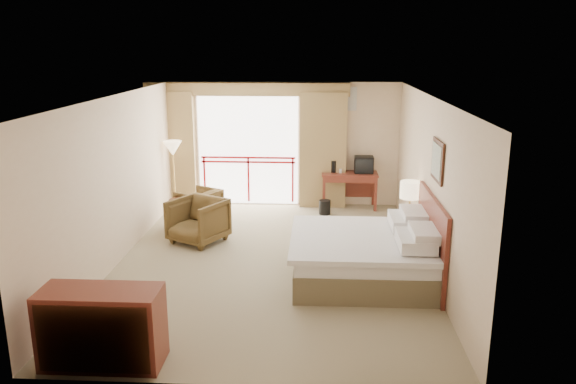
# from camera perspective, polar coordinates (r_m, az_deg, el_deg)

# --- Properties ---
(floor) EXTENTS (7.00, 7.00, 0.00)m
(floor) POSITION_cam_1_polar(r_m,az_deg,el_deg) (9.35, -1.70, -7.05)
(floor) COLOR gray
(floor) RESTS_ON ground
(ceiling) EXTENTS (7.00, 7.00, 0.00)m
(ceiling) POSITION_cam_1_polar(r_m,az_deg,el_deg) (8.72, -1.84, 9.66)
(ceiling) COLOR white
(ceiling) RESTS_ON wall_back
(wall_back) EXTENTS (5.00, 0.00, 5.00)m
(wall_back) POSITION_cam_1_polar(r_m,az_deg,el_deg) (12.36, -0.38, 4.88)
(wall_back) COLOR beige
(wall_back) RESTS_ON ground
(wall_front) EXTENTS (5.00, 0.00, 5.00)m
(wall_front) POSITION_cam_1_polar(r_m,az_deg,el_deg) (5.62, -4.83, -7.53)
(wall_front) COLOR beige
(wall_front) RESTS_ON ground
(wall_left) EXTENTS (0.00, 7.00, 7.00)m
(wall_left) POSITION_cam_1_polar(r_m,az_deg,el_deg) (9.48, -17.00, 1.16)
(wall_left) COLOR beige
(wall_left) RESTS_ON ground
(wall_right) EXTENTS (0.00, 7.00, 7.00)m
(wall_right) POSITION_cam_1_polar(r_m,az_deg,el_deg) (9.08, 14.16, 0.77)
(wall_right) COLOR beige
(wall_right) RESTS_ON ground
(balcony_door) EXTENTS (2.40, 0.00, 2.40)m
(balcony_door) POSITION_cam_1_polar(r_m,az_deg,el_deg) (12.44, -4.08, 4.20)
(balcony_door) COLOR white
(balcony_door) RESTS_ON wall_back
(balcony_railing) EXTENTS (2.09, 0.03, 1.02)m
(balcony_railing) POSITION_cam_1_polar(r_m,az_deg,el_deg) (12.50, -4.06, 2.44)
(balcony_railing) COLOR #A10D13
(balcony_railing) RESTS_ON wall_back
(curtain_left) EXTENTS (1.00, 0.26, 2.50)m
(curtain_left) POSITION_cam_1_polar(r_m,az_deg,el_deg) (12.62, -11.63, 4.32)
(curtain_left) COLOR olive
(curtain_left) RESTS_ON wall_back
(curtain_right) EXTENTS (1.00, 0.26, 2.50)m
(curtain_right) POSITION_cam_1_polar(r_m,az_deg,el_deg) (12.20, 3.57, 4.24)
(curtain_right) COLOR olive
(curtain_right) RESTS_ON wall_back
(valance) EXTENTS (4.40, 0.22, 0.28)m
(valance) POSITION_cam_1_polar(r_m,az_deg,el_deg) (12.16, -4.25, 10.38)
(valance) COLOR olive
(valance) RESTS_ON wall_back
(hvac_vent) EXTENTS (0.50, 0.04, 0.50)m
(hvac_vent) POSITION_cam_1_polar(r_m,az_deg,el_deg) (12.18, 5.80, 9.41)
(hvac_vent) COLOR silver
(hvac_vent) RESTS_ON wall_back
(bed) EXTENTS (2.13, 2.06, 0.97)m
(bed) POSITION_cam_1_polar(r_m,az_deg,el_deg) (8.66, 7.92, -6.36)
(bed) COLOR brown
(bed) RESTS_ON floor
(headboard) EXTENTS (0.06, 2.10, 1.30)m
(headboard) POSITION_cam_1_polar(r_m,az_deg,el_deg) (8.70, 14.34, -4.67)
(headboard) COLOR maroon
(headboard) RESTS_ON wall_right
(framed_art) EXTENTS (0.04, 0.72, 0.60)m
(framed_art) POSITION_cam_1_polar(r_m,az_deg,el_deg) (8.39, 14.93, 3.09)
(framed_art) COLOR black
(framed_art) RESTS_ON wall_right
(nightstand) EXTENTS (0.42, 0.49, 0.57)m
(nightstand) POSITION_cam_1_polar(r_m,az_deg,el_deg) (9.98, 12.12, -4.22)
(nightstand) COLOR maroon
(nightstand) RESTS_ON floor
(table_lamp) EXTENTS (0.35, 0.35, 0.62)m
(table_lamp) POSITION_cam_1_polar(r_m,az_deg,el_deg) (9.81, 12.32, 0.14)
(table_lamp) COLOR tan
(table_lamp) RESTS_ON nightstand
(phone) EXTENTS (0.19, 0.16, 0.07)m
(phone) POSITION_cam_1_polar(r_m,az_deg,el_deg) (9.73, 12.07, -2.71)
(phone) COLOR black
(phone) RESTS_ON nightstand
(desk) EXTENTS (1.20, 0.58, 0.79)m
(desk) POSITION_cam_1_polar(r_m,az_deg,el_deg) (12.31, 6.24, 1.24)
(desk) COLOR maroon
(desk) RESTS_ON floor
(tv) EXTENTS (0.40, 0.32, 0.36)m
(tv) POSITION_cam_1_polar(r_m,az_deg,el_deg) (12.20, 7.71, 2.77)
(tv) COLOR black
(tv) RESTS_ON desk
(coffee_maker) EXTENTS (0.16, 0.16, 0.27)m
(coffee_maker) POSITION_cam_1_polar(r_m,az_deg,el_deg) (12.18, 4.65, 2.60)
(coffee_maker) COLOR black
(coffee_maker) RESTS_ON desk
(cup) EXTENTS (0.08, 0.08, 0.09)m
(cup) POSITION_cam_1_polar(r_m,az_deg,el_deg) (12.15, 5.35, 2.13)
(cup) COLOR white
(cup) RESTS_ON desk
(wastebasket) EXTENTS (0.25, 0.25, 0.30)m
(wastebasket) POSITION_cam_1_polar(r_m,az_deg,el_deg) (11.84, 3.76, -1.55)
(wastebasket) COLOR black
(wastebasket) RESTS_ON floor
(armchair_far) EXTENTS (1.00, 0.99, 0.67)m
(armchair_far) POSITION_cam_1_polar(r_m,az_deg,el_deg) (11.51, -8.98, -2.99)
(armchair_far) COLOR #4A371C
(armchair_far) RESTS_ON floor
(armchair_near) EXTENTS (1.18, 1.19, 0.80)m
(armchair_near) POSITION_cam_1_polar(r_m,az_deg,el_deg) (10.37, -9.06, -5.01)
(armchair_near) COLOR #4A371C
(armchair_near) RESTS_ON floor
(side_table) EXTENTS (0.52, 0.52, 0.57)m
(side_table) POSITION_cam_1_polar(r_m,az_deg,el_deg) (11.08, -10.65, -1.66)
(side_table) COLOR black
(side_table) RESTS_ON floor
(book) EXTENTS (0.25, 0.29, 0.02)m
(book) POSITION_cam_1_polar(r_m,az_deg,el_deg) (11.04, -10.69, -0.75)
(book) COLOR white
(book) RESTS_ON side_table
(floor_lamp) EXTENTS (0.39, 0.39, 1.52)m
(floor_lamp) POSITION_cam_1_polar(r_m,az_deg,el_deg) (12.03, -11.63, 4.09)
(floor_lamp) COLOR tan
(floor_lamp) RESTS_ON floor
(dresser) EXTENTS (1.33, 0.57, 0.89)m
(dresser) POSITION_cam_1_polar(r_m,az_deg,el_deg) (6.72, -18.39, -12.92)
(dresser) COLOR maroon
(dresser) RESTS_ON floor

